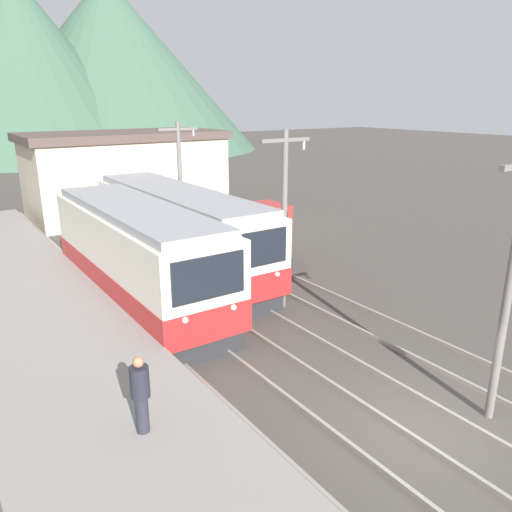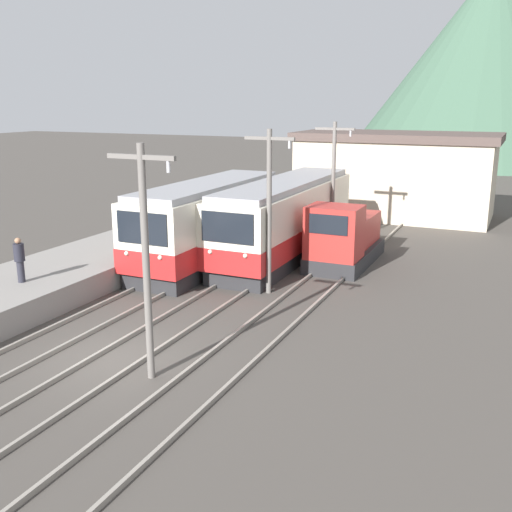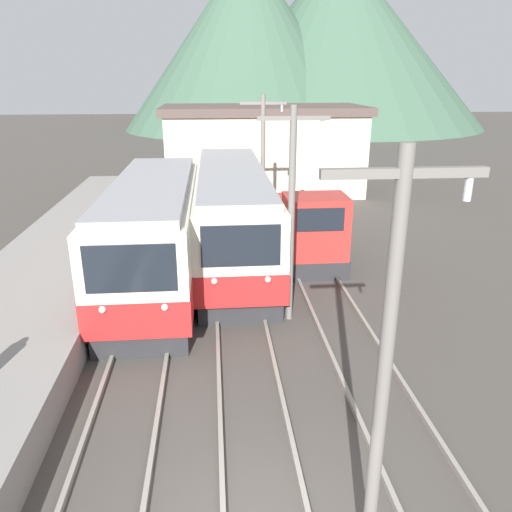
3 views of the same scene
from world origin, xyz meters
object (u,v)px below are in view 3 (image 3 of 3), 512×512
object	(u,v)px
catenary_mast_mid	(292,209)
commuter_train_center	(232,219)
shunting_locomotive	(307,230)
commuter_train_left	(155,239)
catenary_mast_near	(386,361)
catenary_mast_far	(263,163)

from	to	relation	value
catenary_mast_mid	commuter_train_center	bearing A→B (deg)	105.41
shunting_locomotive	catenary_mast_mid	world-z (taller)	catenary_mast_mid
commuter_train_left	catenary_mast_near	world-z (taller)	catenary_mast_near
commuter_train_center	catenary_mast_mid	distance (m)	5.95
commuter_train_center	shunting_locomotive	xyz separation A→B (m)	(3.00, -0.17, -0.52)
commuter_train_center	catenary_mast_near	size ratio (longest dim) A/B	1.92
commuter_train_center	catenary_mast_mid	world-z (taller)	catenary_mast_mid
shunting_locomotive	catenary_mast_near	xyz separation A→B (m)	(-1.49, -13.48, 2.29)
commuter_train_left	catenary_mast_mid	size ratio (longest dim) A/B	1.66
shunting_locomotive	catenary_mast_mid	xyz separation A→B (m)	(-1.49, -5.30, 2.29)
commuter_train_center	catenary_mast_mid	bearing A→B (deg)	-74.59
shunting_locomotive	catenary_mast_mid	size ratio (longest dim) A/B	0.89
shunting_locomotive	catenary_mast_far	world-z (taller)	catenary_mast_far
catenary_mast_mid	catenary_mast_far	xyz separation A→B (m)	(0.00, 8.18, 0.00)
commuter_train_center	catenary_mast_near	world-z (taller)	catenary_mast_near
catenary_mast_near	catenary_mast_mid	size ratio (longest dim) A/B	1.00
catenary_mast_near	catenary_mast_mid	bearing A→B (deg)	90.00
catenary_mast_mid	catenary_mast_near	bearing A→B (deg)	-90.00
commuter_train_center	catenary_mast_mid	xyz separation A→B (m)	(1.51, -5.47, 1.77)
shunting_locomotive	catenary_mast_far	size ratio (longest dim) A/B	0.89
commuter_train_center	shunting_locomotive	world-z (taller)	commuter_train_center
commuter_train_left	catenary_mast_far	bearing A→B (deg)	50.35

